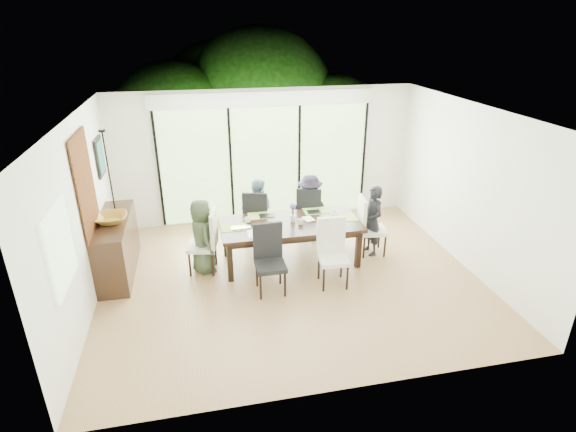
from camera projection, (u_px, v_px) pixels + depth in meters
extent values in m
cube|color=brown|center=(291.00, 278.00, 7.38)|extent=(6.00, 5.00, 0.01)
cube|color=white|center=(292.00, 112.00, 6.29)|extent=(6.00, 5.00, 0.01)
cube|color=white|center=(265.00, 156.00, 9.08)|extent=(6.00, 0.02, 2.70)
cube|color=silver|center=(344.00, 291.00, 4.58)|extent=(6.00, 0.02, 2.70)
cube|color=silver|center=(81.00, 218.00, 6.26)|extent=(0.02, 5.00, 2.70)
cube|color=silver|center=(469.00, 187.00, 7.40)|extent=(0.02, 5.00, 2.70)
cube|color=#598C3F|center=(266.00, 164.00, 9.10)|extent=(4.20, 0.02, 2.30)
cube|color=white|center=(264.00, 99.00, 8.57)|extent=(4.40, 0.06, 0.28)
cube|color=black|center=(159.00, 171.00, 8.70)|extent=(0.05, 0.04, 2.30)
cube|color=black|center=(231.00, 166.00, 8.96)|extent=(0.05, 0.04, 2.30)
cube|color=black|center=(299.00, 162.00, 9.23)|extent=(0.05, 0.04, 2.30)
cube|color=black|center=(364.00, 158.00, 9.49)|extent=(0.05, 0.04, 2.30)
cube|color=#8CAD7F|center=(61.00, 247.00, 5.14)|extent=(0.02, 0.90, 1.00)
cube|color=brown|center=(260.00, 204.00, 10.44)|extent=(6.00, 1.80, 0.10)
cube|color=brown|center=(255.00, 169.00, 10.92)|extent=(6.00, 0.08, 0.06)
sphere|color=#14380F|center=(176.00, 127.00, 11.11)|extent=(3.20, 3.20, 3.20)
sphere|color=#14380F|center=(260.00, 105.00, 11.92)|extent=(4.00, 4.00, 4.00)
sphere|color=#14380F|center=(333.00, 129.00, 11.76)|extent=(2.80, 2.80, 2.80)
sphere|color=#14380F|center=(221.00, 109.00, 12.43)|extent=(3.60, 3.60, 3.60)
cube|color=black|center=(291.00, 224.00, 7.60)|extent=(2.36, 1.08, 0.06)
cube|color=black|center=(291.00, 229.00, 7.64)|extent=(2.17, 0.89, 0.10)
cube|color=black|center=(230.00, 262.00, 7.16)|extent=(0.09, 0.09, 0.68)
cube|color=black|center=(358.00, 249.00, 7.57)|extent=(0.09, 0.09, 0.68)
cube|color=black|center=(226.00, 238.00, 7.93)|extent=(0.09, 0.09, 0.68)
cube|color=black|center=(342.00, 228.00, 8.34)|extent=(0.09, 0.09, 0.68)
imported|color=#36442D|center=(202.00, 236.00, 7.35)|extent=(0.50, 0.66, 1.27)
imported|color=black|center=(372.00, 221.00, 7.91)|extent=(0.47, 0.65, 1.27)
imported|color=#7492A8|center=(257.00, 212.00, 8.29)|extent=(0.66, 0.48, 1.27)
imported|color=black|center=(310.00, 207.00, 8.48)|extent=(0.65, 0.48, 1.27)
cube|color=olive|center=(234.00, 227.00, 7.41)|extent=(0.43, 0.31, 0.01)
cube|color=#88B03F|center=(344.00, 218.00, 7.77)|extent=(0.43, 0.31, 0.01)
cube|color=#98B03F|center=(261.00, 215.00, 7.86)|extent=(0.43, 0.31, 0.01)
cube|color=#75AB3D|center=(316.00, 211.00, 8.05)|extent=(0.43, 0.31, 0.01)
cube|color=white|center=(261.00, 233.00, 7.22)|extent=(0.43, 0.31, 0.01)
cube|color=black|center=(267.00, 216.00, 7.83)|extent=(0.26, 0.18, 0.01)
cube|color=black|center=(314.00, 212.00, 7.99)|extent=(0.24, 0.17, 0.01)
cube|color=white|center=(331.00, 220.00, 7.68)|extent=(0.30, 0.22, 0.00)
cube|color=white|center=(261.00, 232.00, 7.21)|extent=(0.26, 0.26, 0.02)
cube|color=orange|center=(261.00, 231.00, 7.20)|extent=(0.20, 0.20, 0.01)
cylinder|color=silver|center=(293.00, 218.00, 7.62)|extent=(0.08, 0.08, 0.12)
cylinder|color=#337226|center=(293.00, 212.00, 7.57)|extent=(0.04, 0.04, 0.16)
sphere|color=#534BBB|center=(293.00, 206.00, 7.53)|extent=(0.11, 0.11, 0.11)
imported|color=silver|center=(241.00, 229.00, 7.33)|extent=(0.33, 0.22, 0.03)
imported|color=white|center=(248.00, 220.00, 7.57)|extent=(0.17, 0.17, 0.09)
imported|color=white|center=(301.00, 222.00, 7.51)|extent=(0.14, 0.14, 0.09)
imported|color=white|center=(334.00, 214.00, 7.81)|extent=(0.17, 0.17, 0.09)
imported|color=white|center=(304.00, 220.00, 7.68)|extent=(0.20, 0.25, 0.02)
cube|color=black|center=(117.00, 246.00, 7.36)|extent=(0.48, 1.71, 0.96)
imported|color=olive|center=(111.00, 219.00, 7.05)|extent=(0.51, 0.51, 0.12)
cylinder|color=black|center=(115.00, 210.00, 7.47)|extent=(0.11, 0.11, 0.04)
cylinder|color=black|center=(109.00, 172.00, 7.20)|extent=(0.03, 0.03, 1.33)
cylinder|color=black|center=(102.00, 131.00, 6.93)|extent=(0.11, 0.11, 0.03)
cylinder|color=silver|center=(101.00, 127.00, 6.91)|extent=(0.04, 0.04, 0.11)
cube|color=brown|center=(85.00, 185.00, 6.49)|extent=(0.02, 1.00, 1.50)
cube|color=black|center=(100.00, 157.00, 7.63)|extent=(0.03, 0.55, 0.65)
cube|color=#1A5054|center=(101.00, 157.00, 7.64)|extent=(0.01, 0.45, 0.55)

